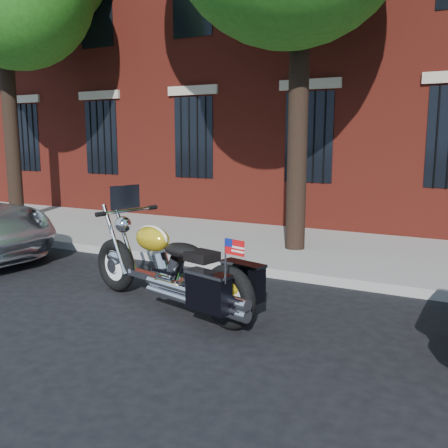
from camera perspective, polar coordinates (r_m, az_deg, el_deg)
The scene contains 5 objects.
ground at distance 7.15m, azimuth -3.79°, elevation -8.00°, with size 120.00×120.00×0.00m, color black.
curb at distance 8.29m, azimuth 1.22°, elevation -4.95°, with size 40.00×0.16×0.15m, color gray.
sidewalk at distance 9.96m, azimuth 6.07°, elevation -2.50°, with size 40.00×3.60×0.15m, color gray.
building at distance 16.70m, azimuth 15.92°, elevation 22.62°, with size 26.00×10.08×12.00m.
motorcycle at distance 6.35m, azimuth -5.80°, elevation -5.41°, with size 2.90×1.37×1.55m.
Camera 1 is at (3.59, -5.79, 2.18)m, focal length 40.00 mm.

